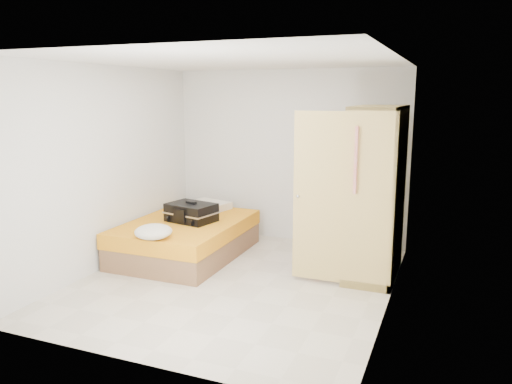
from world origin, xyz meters
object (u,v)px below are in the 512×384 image
at_px(wardrobe, 371,197).
at_px(round_cushion, 153,232).
at_px(person, 321,209).
at_px(bed, 186,238).
at_px(suitcase, 191,212).

distance_m(wardrobe, round_cushion, 2.70).
bearing_deg(round_cushion, wardrobe, 24.00).
xyz_separation_m(person, round_cushion, (-1.78, -1.22, -0.18)).
height_order(bed, round_cushion, round_cushion).
relative_size(person, round_cushion, 3.33).
bearing_deg(wardrobe, suitcase, -176.09).
height_order(wardrobe, suitcase, wardrobe).
relative_size(suitcase, round_cushion, 1.60).
xyz_separation_m(wardrobe, suitcase, (-2.43, -0.17, -0.37)).
xyz_separation_m(suitcase, round_cushion, (-0.01, -0.92, -0.04)).
bearing_deg(bed, wardrobe, 4.23).
bearing_deg(wardrobe, bed, -175.77).
xyz_separation_m(bed, wardrobe, (2.50, 0.18, 0.75)).
height_order(bed, person, person).
xyz_separation_m(wardrobe, person, (-0.66, 0.13, -0.24)).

